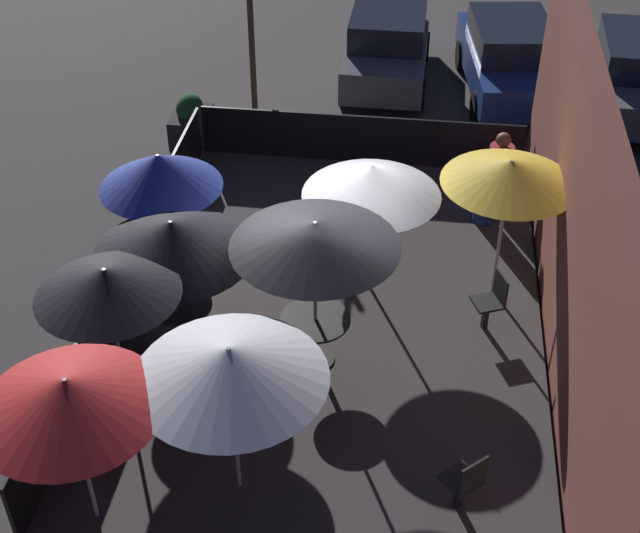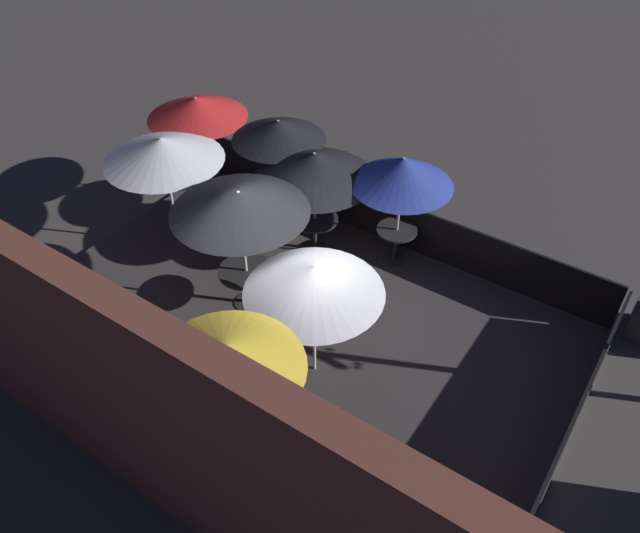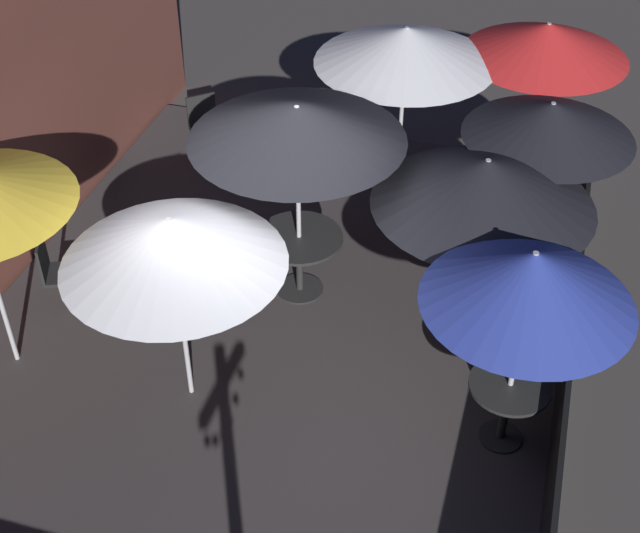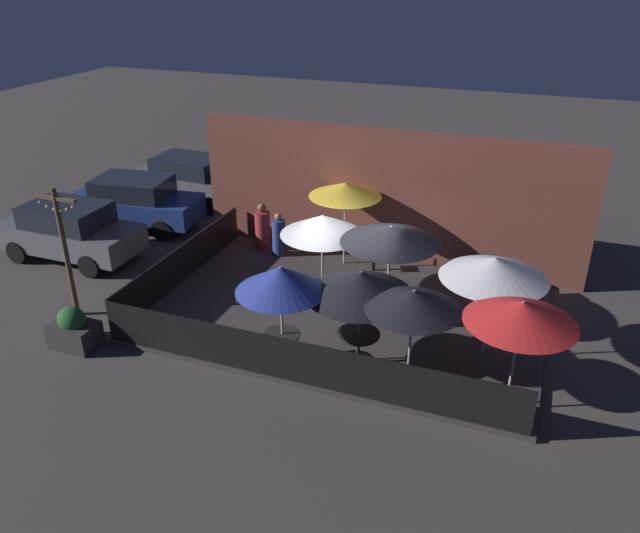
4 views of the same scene
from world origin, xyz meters
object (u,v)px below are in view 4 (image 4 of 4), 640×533
at_px(planter_box, 74,330).
at_px(patio_umbrella_4, 521,312).
at_px(patio_chair_1, 374,252).
at_px(parked_car_1, 134,202).
at_px(patio_umbrella_7, 345,190).
at_px(patio_umbrella_1, 281,279).
at_px(patio_umbrella_3, 322,225).
at_px(patio_umbrella_0, 360,283).
at_px(patio_umbrella_6, 413,300).
at_px(dining_table_2, 387,296).
at_px(dining_table_0, 358,339).
at_px(parked_car_2, 190,179).
at_px(patio_umbrella_2, 390,234).
at_px(parked_car_0, 69,231).
at_px(patron_0, 279,236).
at_px(patio_umbrella_5, 494,268).
at_px(patron_1, 263,229).
at_px(light_post, 64,246).
at_px(dining_table_1, 283,340).
at_px(patio_chair_0, 500,279).

bearing_deg(planter_box, patio_umbrella_4, 6.98).
bearing_deg(patio_chair_1, parked_car_1, -116.52).
distance_m(patio_umbrella_7, planter_box, 7.46).
distance_m(patio_umbrella_1, planter_box, 4.99).
bearing_deg(parked_car_1, patio_umbrella_3, -25.53).
distance_m(patio_umbrella_3, planter_box, 6.06).
height_order(patio_umbrella_0, patio_umbrella_6, patio_umbrella_6).
height_order(dining_table_2, patio_chair_1, patio_chair_1).
xyz_separation_m(patio_umbrella_4, dining_table_0, (-3.05, 0.29, -1.43)).
bearing_deg(patio_umbrella_6, parked_car_2, 140.52).
distance_m(patio_umbrella_2, dining_table_0, 2.48).
height_order(dining_table_2, parked_car_1, parked_car_1).
xyz_separation_m(patio_umbrella_3, patio_chair_1, (0.79, 1.84, -1.38)).
relative_size(patio_umbrella_1, parked_car_0, 0.56).
distance_m(dining_table_2, parked_car_1, 9.47).
xyz_separation_m(dining_table_0, planter_box, (-6.08, -1.40, -0.29)).
xyz_separation_m(patio_chair_1, planter_box, (-5.14, -5.74, -0.22)).
distance_m(parked_car_0, parked_car_2, 5.25).
bearing_deg(patio_umbrella_0, dining_table_0, 180.00).
relative_size(patio_chair_1, patron_0, 0.75).
xyz_separation_m(patio_umbrella_3, patio_umbrella_5, (4.12, -1.20, 0.13)).
height_order(patio_umbrella_0, parked_car_1, patio_umbrella_0).
distance_m(patron_1, parked_car_2, 5.10).
bearing_deg(patio_umbrella_5, patron_0, 153.70).
xyz_separation_m(patron_0, light_post, (-3.27, -4.60, 1.14)).
distance_m(patio_umbrella_4, patio_umbrella_6, 1.89).
distance_m(patio_umbrella_2, parked_car_2, 10.31).
relative_size(patio_umbrella_6, parked_car_2, 0.53).
height_order(patio_umbrella_2, dining_table_1, patio_umbrella_2).
xyz_separation_m(patio_umbrella_3, dining_table_2, (1.81, -0.58, -1.29)).
distance_m(planter_box, light_post, 2.01).
relative_size(planter_box, parked_car_2, 0.24).
xyz_separation_m(patio_umbrella_1, patio_chair_1, (0.52, 4.90, -1.46)).
distance_m(patio_umbrella_6, patio_chair_1, 5.47).
height_order(patio_umbrella_5, patio_umbrella_6, patio_umbrella_5).
bearing_deg(patio_umbrella_0, patio_chair_1, 102.13).
distance_m(patio_umbrella_5, patron_1, 7.58).
distance_m(patio_umbrella_7, parked_car_2, 7.48).
xyz_separation_m(patio_umbrella_2, patio_chair_1, (-1.02, 2.43, -1.65)).
height_order(patio_umbrella_7, patio_chair_1, patio_umbrella_7).
relative_size(patio_umbrella_5, patron_1, 1.63).
bearing_deg(patio_umbrella_3, parked_car_2, 143.74).
height_order(patio_chair_0, light_post, light_post).
height_order(planter_box, light_post, light_post).
bearing_deg(parked_car_1, patio_umbrella_7, -10.83).
bearing_deg(patio_umbrella_0, planter_box, -166.99).
xyz_separation_m(patio_umbrella_2, dining_table_0, (-0.09, -1.91, -1.59)).
relative_size(patio_umbrella_0, dining_table_0, 2.48).
xyz_separation_m(patio_umbrella_1, patio_umbrella_4, (4.50, 0.28, 0.03)).
xyz_separation_m(dining_table_0, parked_car_0, (-9.22, 2.25, 0.15)).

